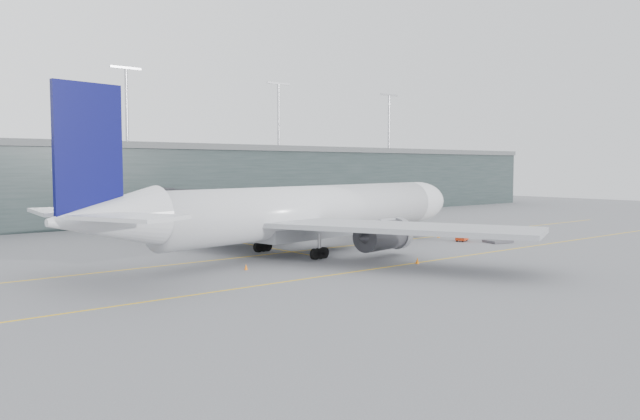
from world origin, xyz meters
TOP-DOWN VIEW (x-y plane):
  - ground at (0.00, 0.00)m, footprint 320.00×320.00m
  - taxiline_a at (0.00, -4.00)m, footprint 160.00×0.25m
  - taxiline_b at (0.00, -20.00)m, footprint 160.00×0.25m
  - taxiline_lead_main at (5.00, 20.00)m, footprint 0.25×60.00m
  - terminal at (-0.00, 58.00)m, footprint 240.00×36.00m
  - main_aircraft at (6.62, -5.52)m, footprint 64.62×60.03m
  - jet_bridge at (16.01, 22.96)m, footprint 21.71×44.79m
  - gse_cart at (30.60, -10.54)m, footprint 2.37×1.90m
  - baggage_dolly at (33.29, -14.72)m, footprint 3.96×3.46m
  - uld_a at (-5.11, 11.12)m, footprint 2.53×2.24m
  - uld_b at (-3.54, 11.99)m, footprint 2.36×2.14m
  - uld_c at (1.10, 10.53)m, footprint 2.50×2.12m
  - cone_nose at (31.63, -5.33)m, footprint 0.47×0.47m
  - cone_wing_stbd at (10.08, -20.46)m, footprint 0.44×0.44m
  - cone_wing_port at (6.93, 12.12)m, footprint 0.40×0.40m
  - cone_tail at (-6.85, -11.99)m, footprint 0.39×0.39m

SIDE VIEW (x-z plane):
  - ground at x=0.00m, z-range 0.00..0.00m
  - taxiline_a at x=0.00m, z-range 0.00..0.02m
  - taxiline_b at x=0.00m, z-range 0.00..0.02m
  - taxiline_lead_main at x=5.00m, z-range 0.00..0.02m
  - baggage_dolly at x=33.29m, z-range 0.03..0.38m
  - cone_tail at x=-6.85m, z-range 0.00..0.62m
  - cone_wing_port at x=6.93m, z-range 0.00..0.63m
  - cone_wing_stbd at x=10.08m, z-range 0.00..0.69m
  - cone_nose at x=31.63m, z-range 0.00..0.75m
  - gse_cart at x=30.60m, z-range 0.08..1.49m
  - uld_b at x=-3.54m, z-range 0.04..1.80m
  - uld_a at x=-5.11m, z-range 0.05..2.00m
  - uld_c at x=1.10m, z-range 0.05..2.10m
  - main_aircraft at x=6.62m, z-range -3.98..14.18m
  - jet_bridge at x=16.01m, z-range 1.72..8.63m
  - terminal at x=0.00m, z-range -6.88..22.12m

